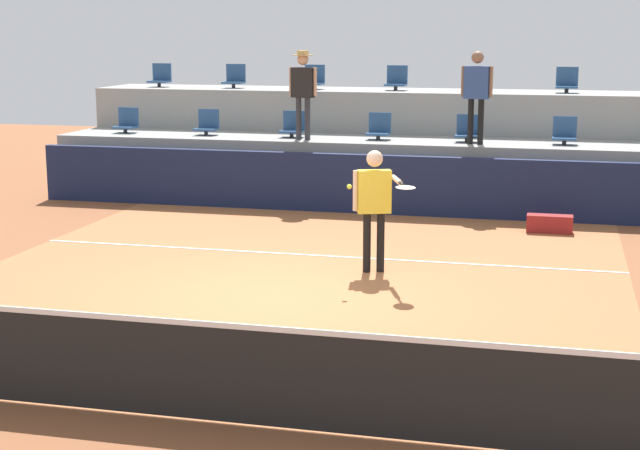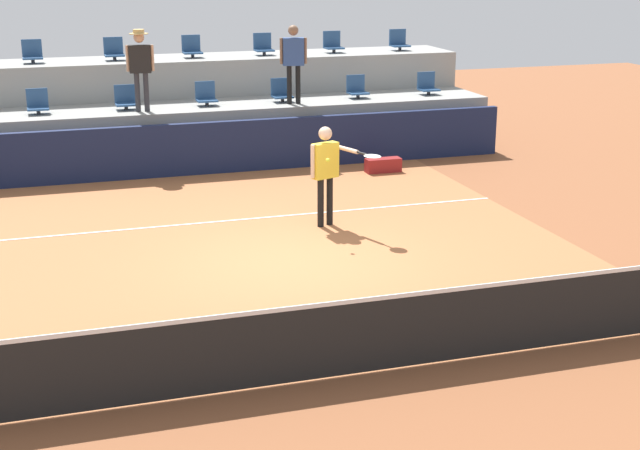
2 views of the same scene
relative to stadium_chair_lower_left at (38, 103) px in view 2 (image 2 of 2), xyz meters
The scene contains 24 objects.
ground_plane 8.19m from the stadium_chair_lower_left, 63.86° to the right, with size 40.00×40.00×0.00m, color brown.
court_inner_paint 7.32m from the stadium_chair_lower_left, 60.34° to the right, with size 9.00×10.00×0.01m, color #A36038.
court_service_line 6.17m from the stadium_chair_lower_left, 53.71° to the right, with size 9.00×0.06×0.00m, color silver.
tennis_net 11.82m from the stadium_chair_lower_left, 72.46° to the right, with size 10.48×0.08×1.07m.
sponsor_backboard 3.87m from the stadium_chair_lower_left, 19.17° to the right, with size 13.00×0.16×1.10m, color #141E42.
seating_tier_lower 3.65m from the stadium_chair_lower_left, ahead, with size 13.00×1.80×1.25m, color gray.
seating_tier_upper 4.03m from the stadium_chair_lower_left, 27.73° to the left, with size 13.00×1.80×2.10m, color gray.
stadium_chair_lower_left is the anchor object (origin of this frame).
stadium_chair_lower_mid_left 1.81m from the stadium_chair_lower_left, ahead, with size 0.44×0.40×0.52m.
stadium_chair_lower_center 3.57m from the stadium_chair_lower_left, ahead, with size 0.44×0.40×0.52m.
stadium_chair_lower_mid_right 5.29m from the stadium_chair_lower_left, ahead, with size 0.44×0.40×0.52m.
stadium_chair_lower_right 7.10m from the stadium_chair_lower_left, ahead, with size 0.44×0.40×0.52m.
stadium_chair_lower_far_right 8.87m from the stadium_chair_lower_left, ahead, with size 0.44×0.40×0.52m.
stadium_chair_upper_left 1.99m from the stadium_chair_lower_left, 90.28° to the left, with size 0.44×0.40×0.52m.
stadium_chair_upper_mid_left 2.68m from the stadium_chair_lower_left, 45.13° to the left, with size 0.44×0.40×0.52m.
stadium_chair_upper_center 4.11m from the stadium_chair_lower_left, 26.58° to the left, with size 0.44×0.40×0.52m.
stadium_chair_upper_mid_right 5.69m from the stadium_chair_lower_left, 18.65° to the left, with size 0.44×0.40×0.52m.
stadium_chair_upper_right 7.37m from the stadium_chair_lower_left, 14.22° to the left, with size 0.44×0.40×0.52m.
stadium_chair_upper_far_right 9.07m from the stadium_chair_lower_left, 11.50° to the left, with size 0.44×0.40×0.52m.
tennis_player 7.26m from the stadium_chair_lower_left, 51.06° to the right, with size 1.03×1.13×1.73m.
spectator_with_hat 2.32m from the stadium_chair_lower_left, 10.22° to the right, with size 0.59×0.46×1.72m.
spectator_in_white 5.54m from the stadium_chair_lower_left, ahead, with size 0.60×0.27×1.73m.
tennis_ball 7.69m from the stadium_chair_lower_left, 55.65° to the right, with size 0.07×0.07×0.07m.
equipment_bag 7.38m from the stadium_chair_lower_left, 17.83° to the right, with size 0.76×0.28×0.30m, color maroon.
Camera 2 is at (-3.68, -12.93, 4.63)m, focal length 51.97 mm.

